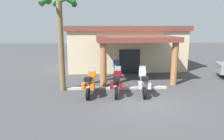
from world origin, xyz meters
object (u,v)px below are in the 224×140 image
motorcycle_silver (143,84)px  motel_building (124,46)px  motorcycle_orange (90,84)px  pedestrian (116,66)px  palm_tree_roadside (59,17)px  motorcycle_maroon (117,84)px

motorcycle_silver → motel_building: bearing=6.8°
motorcycle_orange → pedestrian: bearing=-17.5°
motorcycle_orange → motorcycle_silver: (3.18, 0.03, 0.00)m
motorcycle_silver → palm_tree_roadside: bearing=82.5°
motorcycle_orange → motorcycle_maroon: 1.59m
motorcycle_orange → pedestrian: (1.77, 3.89, 0.33)m
motorcycle_orange → palm_tree_roadside: (-1.83, 1.15, 3.88)m
motel_building → pedestrian: motel_building is taller
motorcycle_maroon → motorcycle_silver: bearing=-84.5°
motorcycle_silver → pedestrian: (-1.41, 3.87, 0.33)m
palm_tree_roadside → pedestrian: bearing=37.3°
pedestrian → motorcycle_silver: bearing=168.5°
motorcycle_maroon → palm_tree_roadside: size_ratio=0.34×
motel_building → motorcycle_silver: size_ratio=5.13×
motel_building → motorcycle_silver: bearing=-91.2°
pedestrian → motel_building: bearing=-44.5°
motorcycle_maroon → motorcycle_silver: 1.59m
motorcycle_maroon → motorcycle_orange: bearing=99.3°
motorcycle_orange → pedestrian: size_ratio=1.25×
motorcycle_silver → palm_tree_roadside: (-5.01, 1.12, 3.88)m
motorcycle_silver → pedestrian: pedestrian is taller
motorcycle_silver → pedestrian: 4.13m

